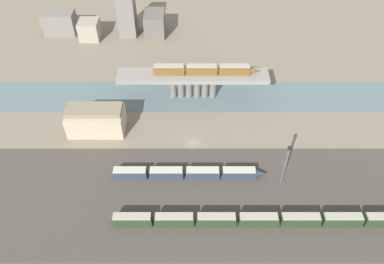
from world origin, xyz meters
The scene contains 13 objects.
ground_plane centered at (0.00, 0.00, 0.00)m, with size 400.00×400.00×0.00m, color #756B5B.
railbed_yard centered at (0.00, -24.00, 0.00)m, with size 280.00×42.00×0.01m, color #423D38.
river_water centered at (0.00, 25.58, 0.00)m, with size 320.00×18.88×0.01m, color slate.
bridge centered at (0.00, 25.58, 8.36)m, with size 58.04×8.66×10.93m.
train_on_bridge centered at (4.47, 25.58, 12.90)m, with size 40.59×2.64×4.03m.
train_yard_near centered at (19.90, -32.63, 1.95)m, with size 87.74×2.69×3.95m.
train_yard_mid centered at (-1.42, -15.31, 1.75)m, with size 49.52×2.88×3.58m.
warehouse_building centered at (-34.65, 6.64, 4.87)m, with size 19.89×10.57×10.24m.
signal_tower centered at (28.02, -17.45, 8.10)m, with size 1.00×0.95×16.45m.
city_block_far_left centered at (-64.66, 75.12, 5.46)m, with size 15.05×8.73×10.91m, color slate.
city_block_left centered at (-49.44, 70.31, 4.46)m, with size 9.34×9.68×8.92m, color gray.
city_block_center centered at (-31.37, 74.37, 11.45)m, with size 8.08×9.52×22.90m, color slate.
city_block_right centered at (-18.40, 74.33, 5.43)m, with size 9.57×13.36×10.86m, color #605B56.
Camera 1 is at (-0.36, -91.19, 95.52)m, focal length 35.00 mm.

